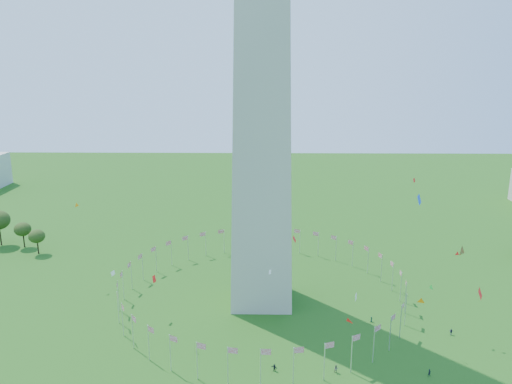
% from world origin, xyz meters
% --- Properties ---
extents(flag_ring, '(80.24, 80.24, 9.00)m').
position_xyz_m(flag_ring, '(-0.00, 50.00, 4.50)').
color(flag_ring, silver).
rests_on(flag_ring, ground).
extents(kites_aloft, '(108.59, 74.55, 39.34)m').
position_xyz_m(kites_aloft, '(19.58, 22.52, 21.09)').
color(kites_aloft, red).
rests_on(kites_aloft, ground).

